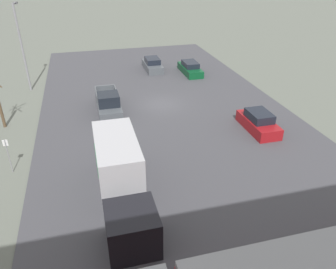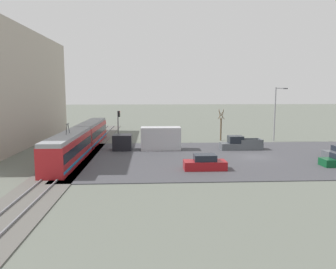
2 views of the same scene
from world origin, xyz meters
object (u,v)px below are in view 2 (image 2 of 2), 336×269
sedan_car_2 (205,163)px  street_lamp_near_crossing (276,111)px  traffic_light_pole (118,122)px  box_truck (151,139)px  no_parking_sign (179,133)px  light_rail_tram (82,139)px  street_tree (221,126)px  pickup_truck (240,144)px

sedan_car_2 → street_lamp_near_crossing: size_ratio=0.50×
traffic_light_pole → street_lamp_near_crossing: bearing=-90.9°
box_truck → no_parking_sign: box_truck is taller
street_lamp_near_crossing → no_parking_sign: bearing=91.2°
box_truck → no_parking_sign: (6.66, -4.30, -0.04)m
light_rail_tram → box_truck: size_ratio=3.14×
light_rail_tram → sedan_car_2: light_rail_tram is taller
light_rail_tram → no_parking_sign: size_ratio=11.96×
no_parking_sign → traffic_light_pole: bearing=85.7°
box_truck → street_tree: street_tree is taller
pickup_truck → street_tree: size_ratio=1.10×
box_truck → street_lamp_near_crossing: street_lamp_near_crossing is taller
light_rail_tram → box_truck: (0.77, -9.26, -0.18)m
sedan_car_2 → street_tree: 21.02m
sedan_car_2 → traffic_light_pole: 22.11m
light_rail_tram → street_lamp_near_crossing: bearing=-75.2°
pickup_truck → sedan_car_2: (-11.37, 6.81, -0.06)m
sedan_car_2 → no_parking_sign: (18.50, 1.14, 0.74)m
sedan_car_2 → traffic_light_pole: (19.23, 10.62, 2.51)m
sedan_car_2 → light_rail_tram: bearing=53.0°
pickup_truck → traffic_light_pole: size_ratio=1.15×
traffic_light_pole → pickup_truck: bearing=-114.3°
street_lamp_near_crossing → no_parking_sign: size_ratio=3.57×
street_tree → street_lamp_near_crossing: street_lamp_near_crossing is taller
box_truck → sedan_car_2: bearing=-155.3°
light_rail_tram → street_tree: size_ratio=5.60×
box_truck → street_tree: (8.25, -11.42, 0.85)m
sedan_car_2 → street_lamp_near_crossing: street_lamp_near_crossing is taller
sedan_car_2 → street_tree: bearing=-16.6°
traffic_light_pole → street_lamp_near_crossing: street_lamp_near_crossing is taller
sedan_car_2 → street_lamp_near_crossing: 24.20m
box_truck → sedan_car_2: box_truck is taller
box_truck → sedan_car_2: size_ratio=2.13×
pickup_truck → street_lamp_near_crossing: size_ratio=0.66×
traffic_light_pole → no_parking_sign: (-0.72, -9.49, -1.77)m
box_truck → street_lamp_near_crossing: 21.50m
box_truck → pickup_truck: size_ratio=1.62×
light_rail_tram → box_truck: light_rail_tram is taller
pickup_truck → street_tree: (8.72, 0.83, 1.57)m
sedan_car_2 → street_lamp_near_crossing: bearing=-37.8°
street_lamp_near_crossing → sedan_car_2: bearing=142.2°
pickup_truck → box_truck: bearing=87.8°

